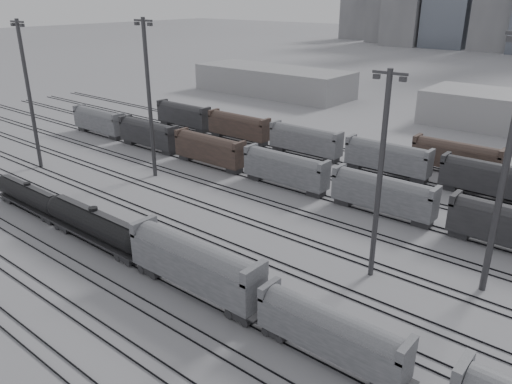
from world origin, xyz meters
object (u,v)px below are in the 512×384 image
Objects in this scene: tank_car_a at (29,195)px; hopper_car_a at (195,262)px; hopper_car_b at (331,331)px; tank_car_b at (95,224)px; light_mast_c at (380,173)px; light_mast_a at (29,92)px.

tank_car_a is 33.98m from hopper_car_a.
hopper_car_b is at bearing 0.00° from hopper_car_a.
tank_car_b is 34.82m from light_mast_c.
light_mast_a is (-33.83, 11.08, 10.78)m from tank_car_b.
hopper_car_b is (16.21, 0.00, -0.64)m from hopper_car_a.
light_mast_a reaches higher than tank_car_a.
light_mast_c is (63.84, 3.94, -1.52)m from light_mast_a.
hopper_car_b is 69.38m from light_mast_a.
hopper_car_a is 1.21× the size of hopper_car_b.
tank_car_a is 0.86× the size of tank_car_b.
hopper_car_a reaches higher than tank_car_b.
tank_car_b is 17.67m from hopper_car_a.
hopper_car_b is 0.54× the size of light_mast_a.
light_mast_a reaches higher than tank_car_b.
light_mast_c is at bearing 104.36° from hopper_car_b.
tank_car_a is 1.20× the size of hopper_car_b.
hopper_car_a is at bearing 180.00° from hopper_car_b.
tank_car_a is 50.17m from hopper_car_b.
hopper_car_b is (50.16, 0.00, 0.67)m from tank_car_a.
light_mast_c reaches higher than hopper_car_a.
hopper_car_b is at bearing -9.30° from light_mast_a.
tank_car_a is 49.64m from light_mast_c.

